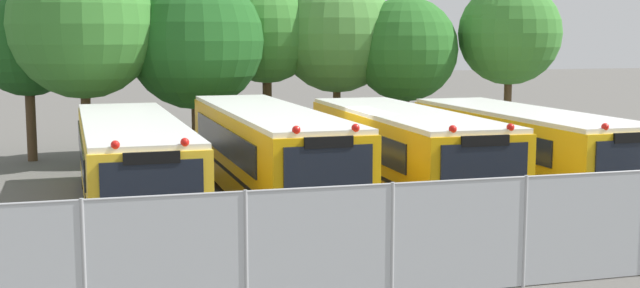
% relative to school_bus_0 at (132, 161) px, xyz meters
% --- Properties ---
extents(ground_plane, '(160.00, 160.00, 0.00)m').
position_rel_school_bus_0_xyz_m(ground_plane, '(5.61, -0.03, -1.34)').
color(ground_plane, '#595651').
extents(school_bus_0, '(2.74, 11.20, 2.55)m').
position_rel_school_bus_0_xyz_m(school_bus_0, '(0.00, 0.00, 0.00)').
color(school_bus_0, yellow).
rests_on(school_bus_0, ground_plane).
extents(school_bus_1, '(2.59, 11.41, 2.72)m').
position_rel_school_bus_0_xyz_m(school_bus_1, '(3.65, 0.18, 0.09)').
color(school_bus_1, '#EAA80C').
rests_on(school_bus_1, ground_plane).
extents(school_bus_2, '(2.76, 10.42, 2.62)m').
position_rel_school_bus_0_xyz_m(school_bus_2, '(7.43, -0.29, 0.04)').
color(school_bus_2, '#EAA80C').
rests_on(school_bus_2, ground_plane).
extents(school_bus_3, '(2.75, 10.29, 2.53)m').
position_rel_school_bus_0_xyz_m(school_bus_3, '(11.27, -0.12, -0.01)').
color(school_bus_3, yellow).
rests_on(school_bus_3, ground_plane).
extents(tree_0, '(3.78, 3.78, 6.16)m').
position_rel_school_bus_0_xyz_m(tree_0, '(-3.04, 10.03, 2.86)').
color(tree_0, '#4C3823').
rests_on(tree_0, ground_plane).
extents(tree_1, '(5.19, 5.19, 7.55)m').
position_rel_school_bus_0_xyz_m(tree_1, '(-1.19, 8.51, 3.67)').
color(tree_1, '#4C3823').
rests_on(tree_1, ground_plane).
extents(tree_2, '(5.06, 5.06, 6.92)m').
position_rel_school_bus_0_xyz_m(tree_2, '(2.79, 8.81, 3.10)').
color(tree_2, '#4C3823').
rests_on(tree_2, ground_plane).
extents(tree_3, '(4.20, 4.02, 6.71)m').
position_rel_school_bus_0_xyz_m(tree_3, '(5.65, 10.50, 3.37)').
color(tree_3, '#4C3823').
rests_on(tree_3, ground_plane).
extents(tree_4, '(4.68, 4.68, 6.98)m').
position_rel_school_bus_0_xyz_m(tree_4, '(8.66, 9.86, 3.27)').
color(tree_4, '#4C3823').
rests_on(tree_4, ground_plane).
extents(tree_5, '(4.12, 4.12, 6.11)m').
position_rel_school_bus_0_xyz_m(tree_5, '(11.11, 8.69, 2.77)').
color(tree_5, '#4C3823').
rests_on(tree_5, ground_plane).
extents(tree_6, '(4.09, 4.09, 6.71)m').
position_rel_school_bus_0_xyz_m(tree_6, '(15.06, 7.88, 3.41)').
color(tree_6, '#4C3823').
rests_on(tree_6, ground_plane).
extents(chainlink_fence, '(18.00, 0.07, 2.07)m').
position_rel_school_bus_0_xyz_m(chainlink_fence, '(5.22, -8.60, -0.27)').
color(chainlink_fence, '#9EA0A3').
rests_on(chainlink_fence, ground_plane).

